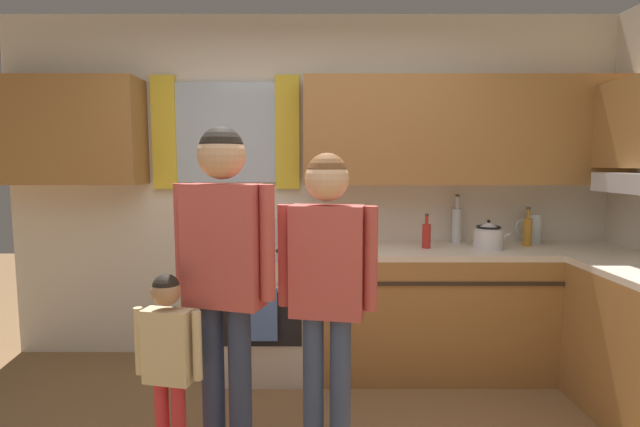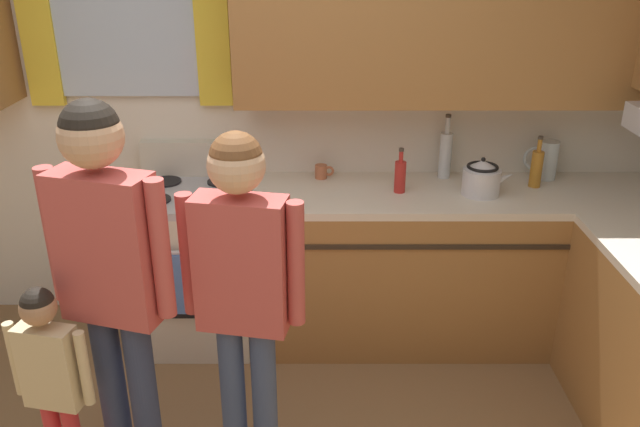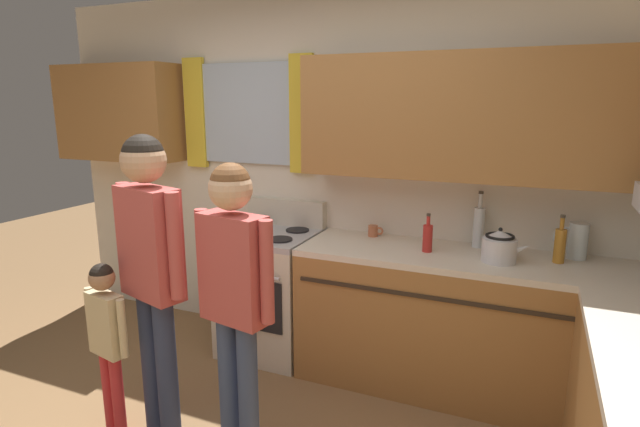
{
  "view_description": "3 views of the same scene",
  "coord_description": "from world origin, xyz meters",
  "px_view_note": "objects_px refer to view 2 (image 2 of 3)",
  "views": [
    {
      "loc": [
        0.09,
        -1.77,
        1.5
      ],
      "look_at": [
        0.09,
        0.83,
        1.22
      ],
      "focal_mm": 26.48,
      "sensor_mm": 36.0,
      "label": 1
    },
    {
      "loc": [
        0.41,
        -1.69,
        2.16
      ],
      "look_at": [
        0.4,
        0.7,
        1.13
      ],
      "focal_mm": 36.1,
      "sensor_mm": 36.0,
      "label": 2
    },
    {
      "loc": [
        1.42,
        -1.52,
        1.83
      ],
      "look_at": [
        0.45,
        0.75,
        1.27
      ],
      "focal_mm": 28.28,
      "sensor_mm": 36.0,
      "label": 3
    }
  ],
  "objects_px": {
    "bottle_sauce_red": "(403,176)",
    "adult_in_plaid": "(245,278)",
    "stove_oven": "(198,262)",
    "bottle_oil_amber": "(539,168)",
    "small_child": "(54,373)",
    "adult_holding_child": "(112,262)",
    "stovetop_kettle": "(484,178)",
    "water_pitcher": "(549,160)",
    "cup_terracotta": "(324,172)",
    "bottle_tall_clear": "(448,154)"
  },
  "relations": [
    {
      "from": "bottle_sauce_red",
      "to": "adult_in_plaid",
      "type": "height_order",
      "value": "adult_in_plaid"
    },
    {
      "from": "stove_oven",
      "to": "bottle_oil_amber",
      "type": "bearing_deg",
      "value": 2.18
    },
    {
      "from": "adult_in_plaid",
      "to": "small_child",
      "type": "relative_size",
      "value": 1.55
    },
    {
      "from": "small_child",
      "to": "stove_oven",
      "type": "bearing_deg",
      "value": 75.17
    },
    {
      "from": "adult_holding_child",
      "to": "stove_oven",
      "type": "bearing_deg",
      "value": 85.98
    },
    {
      "from": "stove_oven",
      "to": "bottle_sauce_red",
      "type": "xyz_separation_m",
      "value": [
        1.13,
        -0.01,
        0.53
      ]
    },
    {
      "from": "adult_holding_child",
      "to": "small_child",
      "type": "relative_size",
      "value": 1.67
    },
    {
      "from": "stove_oven",
      "to": "adult_holding_child",
      "type": "xyz_separation_m",
      "value": [
        -0.08,
        -1.12,
        0.58
      ]
    },
    {
      "from": "bottle_sauce_red",
      "to": "small_child",
      "type": "relative_size",
      "value": 0.25
    },
    {
      "from": "stove_oven",
      "to": "stovetop_kettle",
      "type": "height_order",
      "value": "stovetop_kettle"
    },
    {
      "from": "bottle_oil_amber",
      "to": "bottle_sauce_red",
      "type": "relative_size",
      "value": 1.16
    },
    {
      "from": "stove_oven",
      "to": "water_pitcher",
      "type": "relative_size",
      "value": 5.0
    },
    {
      "from": "water_pitcher",
      "to": "cup_terracotta",
      "type": "bearing_deg",
      "value": 179.78
    },
    {
      "from": "water_pitcher",
      "to": "adult_holding_child",
      "type": "relative_size",
      "value": 0.13
    },
    {
      "from": "bottle_sauce_red",
      "to": "stovetop_kettle",
      "type": "distance_m",
      "value": 0.43
    },
    {
      "from": "bottle_tall_clear",
      "to": "water_pitcher",
      "type": "distance_m",
      "value": 0.57
    },
    {
      "from": "stovetop_kettle",
      "to": "small_child",
      "type": "distance_m",
      "value": 2.25
    },
    {
      "from": "stovetop_kettle",
      "to": "adult_holding_child",
      "type": "xyz_separation_m",
      "value": [
        -1.64,
        -1.08,
        0.06
      ]
    },
    {
      "from": "stovetop_kettle",
      "to": "adult_holding_child",
      "type": "distance_m",
      "value": 1.96
    },
    {
      "from": "cup_terracotta",
      "to": "water_pitcher",
      "type": "bearing_deg",
      "value": -0.22
    },
    {
      "from": "cup_terracotta",
      "to": "stove_oven",
      "type": "bearing_deg",
      "value": -164.02
    },
    {
      "from": "bottle_tall_clear",
      "to": "stovetop_kettle",
      "type": "bearing_deg",
      "value": -60.66
    },
    {
      "from": "adult_in_plaid",
      "to": "cup_terracotta",
      "type": "bearing_deg",
      "value": 76.83
    },
    {
      "from": "stove_oven",
      "to": "adult_holding_child",
      "type": "relative_size",
      "value": 0.66
    },
    {
      "from": "bottle_oil_amber",
      "to": "water_pitcher",
      "type": "bearing_deg",
      "value": 53.62
    },
    {
      "from": "stovetop_kettle",
      "to": "adult_in_plaid",
      "type": "height_order",
      "value": "adult_in_plaid"
    },
    {
      "from": "bottle_oil_amber",
      "to": "stovetop_kettle",
      "type": "bearing_deg",
      "value": -160.11
    },
    {
      "from": "adult_holding_child",
      "to": "cup_terracotta",
      "type": "bearing_deg",
      "value": 59.11
    },
    {
      "from": "bottle_sauce_red",
      "to": "stovetop_kettle",
      "type": "height_order",
      "value": "bottle_sauce_red"
    },
    {
      "from": "cup_terracotta",
      "to": "small_child",
      "type": "relative_size",
      "value": 0.11
    },
    {
      "from": "adult_in_plaid",
      "to": "bottle_oil_amber",
      "type": "bearing_deg",
      "value": 38.45
    },
    {
      "from": "stovetop_kettle",
      "to": "adult_in_plaid",
      "type": "relative_size",
      "value": 0.18
    },
    {
      "from": "bottle_oil_amber",
      "to": "cup_terracotta",
      "type": "xyz_separation_m",
      "value": [
        -1.17,
        0.13,
        -0.07
      ]
    },
    {
      "from": "bottle_tall_clear",
      "to": "adult_in_plaid",
      "type": "height_order",
      "value": "adult_in_plaid"
    },
    {
      "from": "bottle_sauce_red",
      "to": "water_pitcher",
      "type": "relative_size",
      "value": 1.12
    },
    {
      "from": "stove_oven",
      "to": "adult_holding_child",
      "type": "distance_m",
      "value": 1.27
    },
    {
      "from": "bottle_tall_clear",
      "to": "small_child",
      "type": "bearing_deg",
      "value": -140.23
    },
    {
      "from": "bottle_tall_clear",
      "to": "water_pitcher",
      "type": "xyz_separation_m",
      "value": [
        0.57,
        -0.02,
        -0.03
      ]
    },
    {
      "from": "bottle_oil_amber",
      "to": "water_pitcher",
      "type": "xyz_separation_m",
      "value": [
        0.09,
        0.13,
        0.0
      ]
    },
    {
      "from": "water_pitcher",
      "to": "stove_oven",
      "type": "bearing_deg",
      "value": -174.23
    },
    {
      "from": "bottle_tall_clear",
      "to": "bottle_oil_amber",
      "type": "relative_size",
      "value": 1.28
    },
    {
      "from": "cup_terracotta",
      "to": "adult_holding_child",
      "type": "xyz_separation_m",
      "value": [
        -0.79,
        -1.33,
        0.11
      ]
    },
    {
      "from": "bottle_sauce_red",
      "to": "adult_in_plaid",
      "type": "xyz_separation_m",
      "value": [
        -0.72,
        -1.09,
        -0.02
      ]
    },
    {
      "from": "stove_oven",
      "to": "bottle_sauce_red",
      "type": "relative_size",
      "value": 4.48
    },
    {
      "from": "water_pitcher",
      "to": "small_child",
      "type": "relative_size",
      "value": 0.22
    },
    {
      "from": "cup_terracotta",
      "to": "water_pitcher",
      "type": "xyz_separation_m",
      "value": [
        1.26,
        -0.0,
        0.07
      ]
    },
    {
      "from": "stove_oven",
      "to": "bottle_sauce_red",
      "type": "distance_m",
      "value": 1.25
    },
    {
      "from": "bottle_sauce_red",
      "to": "stove_oven",
      "type": "bearing_deg",
      "value": 179.4
    },
    {
      "from": "cup_terracotta",
      "to": "stovetop_kettle",
      "type": "height_order",
      "value": "stovetop_kettle"
    },
    {
      "from": "bottle_sauce_red",
      "to": "water_pitcher",
      "type": "height_order",
      "value": "bottle_sauce_red"
    }
  ]
}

